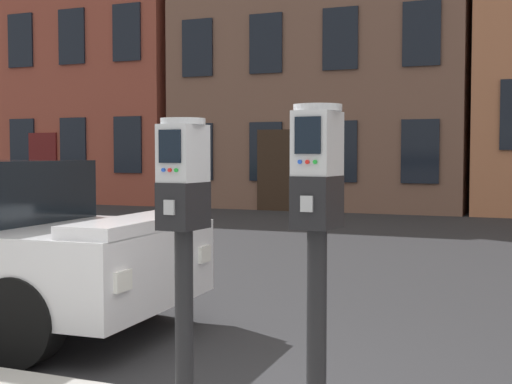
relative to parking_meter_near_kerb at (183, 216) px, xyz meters
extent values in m
cylinder|color=black|center=(0.00, 0.00, -0.55)|extent=(0.09, 0.09, 0.98)
cube|color=black|center=(0.00, 0.00, 0.05)|extent=(0.18, 0.25, 0.23)
cube|color=#A5A8AD|center=(-0.01, -0.12, 0.05)|extent=(0.06, 0.02, 0.07)
cube|color=#B7BABF|center=(0.00, 0.00, 0.30)|extent=(0.18, 0.24, 0.28)
cube|color=black|center=(-0.01, -0.12, 0.33)|extent=(0.12, 0.01, 0.15)
cylinder|color=blue|center=(-0.04, -0.12, 0.22)|extent=(0.02, 0.01, 0.02)
cylinder|color=red|center=(-0.01, -0.12, 0.22)|extent=(0.02, 0.01, 0.02)
cylinder|color=green|center=(0.03, -0.12, 0.22)|extent=(0.02, 0.01, 0.02)
cylinder|color=#B7BABF|center=(0.00, 0.00, 0.45)|extent=(0.23, 0.23, 0.03)
cylinder|color=black|center=(0.68, 0.00, -0.54)|extent=(0.09, 0.09, 1.01)
cube|color=black|center=(0.68, 0.00, 0.08)|extent=(0.18, 0.25, 0.23)
cube|color=#A5A8AD|center=(0.67, -0.12, 0.08)|extent=(0.06, 0.02, 0.07)
cube|color=#B7BABF|center=(0.68, 0.00, 0.34)|extent=(0.18, 0.24, 0.29)
cube|color=black|center=(0.67, -0.12, 0.38)|extent=(0.12, 0.01, 0.16)
cylinder|color=blue|center=(0.63, -0.12, 0.26)|extent=(0.02, 0.01, 0.02)
cylinder|color=red|center=(0.67, -0.12, 0.26)|extent=(0.02, 0.01, 0.02)
cylinder|color=green|center=(0.70, -0.12, 0.26)|extent=(0.02, 0.01, 0.02)
cylinder|color=#B7BABF|center=(0.68, 0.00, 0.50)|extent=(0.23, 0.23, 0.03)
cube|color=silver|center=(-1.29, 1.69, -0.24)|extent=(0.53, 1.70, 0.10)
cube|color=white|center=(-1.10, 2.38, -0.56)|extent=(0.05, 0.20, 0.14)
cube|color=white|center=(-1.03, 1.02, -0.56)|extent=(0.05, 0.20, 0.14)
cylinder|color=black|center=(-1.83, 2.48, -0.86)|extent=(0.65, 0.25, 0.64)
cylinder|color=black|center=(-1.75, 0.84, -0.86)|extent=(0.65, 0.25, 0.64)
cube|color=brown|center=(-12.27, 17.33, 3.54)|extent=(7.51, 6.42, 9.44)
cube|color=black|center=(-13.21, 14.09, 0.55)|extent=(0.90, 0.06, 1.60)
cube|color=black|center=(-11.34, 14.09, 0.55)|extent=(0.90, 0.06, 1.60)
cube|color=black|center=(-9.46, 14.09, 0.55)|extent=(0.90, 0.06, 1.60)
cube|color=black|center=(-13.21, 14.09, 3.70)|extent=(0.90, 0.06, 1.60)
cube|color=black|center=(-11.34, 14.09, 3.70)|extent=(0.90, 0.06, 1.60)
cube|color=black|center=(-9.46, 14.09, 3.70)|extent=(0.90, 0.06, 1.60)
cube|color=#591414|center=(-12.44, 14.09, -0.13)|extent=(1.00, 0.07, 2.10)
cube|color=brown|center=(-4.26, 16.93, 4.39)|extent=(7.94, 5.61, 11.15)
cube|color=black|center=(-7.23, 14.09, 0.35)|extent=(0.90, 0.06, 1.53)
cube|color=black|center=(-5.25, 14.09, 0.35)|extent=(0.90, 0.06, 1.53)
cube|color=black|center=(-3.26, 14.09, 0.35)|extent=(0.90, 0.06, 1.53)
cube|color=black|center=(-1.28, 14.09, 0.35)|extent=(0.90, 0.06, 1.53)
cube|color=black|center=(-7.23, 14.09, 3.14)|extent=(0.90, 0.06, 1.53)
cube|color=black|center=(-5.25, 14.09, 3.14)|extent=(0.90, 0.06, 1.53)
cube|color=black|center=(-3.26, 14.09, 3.14)|extent=(0.90, 0.06, 1.53)
cube|color=black|center=(-1.28, 14.09, 3.14)|extent=(0.90, 0.06, 1.53)
cube|color=black|center=(-4.98, 14.09, -0.13)|extent=(1.00, 0.07, 2.10)
camera|label=1|loc=(1.64, -3.01, 0.30)|focal=49.73mm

